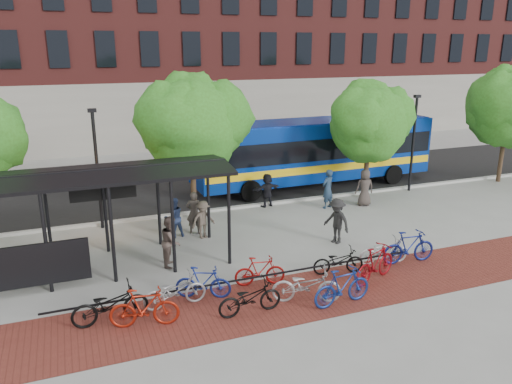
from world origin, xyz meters
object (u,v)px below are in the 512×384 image
object	(u,v)px
tree_b	(193,121)
pedestrian_1	(194,213)
bike_7	(342,287)
pedestrian_6	(365,188)
bike_2	(175,291)
bike_8	(338,261)
bike_1	(144,308)
pedestrian_9	(337,221)
lamp_post_left	(97,166)
bus	(314,148)
tree_c	(370,119)
bus_shelter	(70,188)
bike_3	(203,282)
pedestrian_2	(174,218)
bike_10	(383,251)
pedestrian_5	(267,190)
lamp_post_right	(413,140)
bike_6	(306,285)
pedestrian_8	(171,241)
pedestrian_7	(328,189)
bike_4	(250,298)
bike_11	(409,247)
bike_0	(110,304)
pedestrian_3	(203,219)
bike_9	(375,264)
bike_5	(260,271)
tree_d	(510,103)

from	to	relation	value
tree_b	pedestrian_1	world-z (taller)	tree_b
bike_7	pedestrian_6	distance (m)	10.15
bike_2	bike_8	bearing A→B (deg)	-91.58
bike_1	pedestrian_9	xyz separation A→B (m)	(8.09, 3.51, 0.33)
bike_7	bike_8	size ratio (longest dim) A/B	1.12
lamp_post_left	bus	xyz separation A→B (m)	(11.62, 2.85, -0.65)
tree_c	pedestrian_6	world-z (taller)	tree_c
tree_c	bike_8	bearing A→B (deg)	-128.60
bus_shelter	bike_3	bearing A→B (deg)	-44.62
bike_2	pedestrian_2	bearing A→B (deg)	-15.59
bike_10	pedestrian_5	size ratio (longest dim) A/B	1.12
tree_b	bike_3	size ratio (longest dim) A/B	3.70
lamp_post_right	bike_6	distance (m)	14.12
bus_shelter	lamp_post_left	distance (m)	4.24
lamp_post_right	pedestrian_9	size ratio (longest dim) A/B	2.79
bike_8	pedestrian_8	bearing A→B (deg)	73.30
pedestrian_7	lamp_post_right	bearing A→B (deg)	167.74
tree_b	bike_7	distance (m)	10.27
bus_shelter	bike_4	distance (m)	7.19
bike_2	pedestrian_9	distance (m)	7.57
bike_4	pedestrian_9	distance (m)	6.45
pedestrian_8	bike_1	bearing A→B (deg)	179.09
bike_4	bike_10	world-z (taller)	bike_4
tree_c	pedestrian_9	bearing A→B (deg)	-132.98
lamp_post_left	bike_11	distance (m)	12.84
bike_1	tree_c	bearing A→B (deg)	-44.35
bus	pedestrian_6	size ratio (longest dim) A/B	7.51
pedestrian_6	bike_10	bearing A→B (deg)	74.48
bike_4	pedestrian_1	distance (m)	6.98
bike_0	pedestrian_2	distance (m)	6.64
bike_0	pedestrian_6	distance (m)	14.34
pedestrian_2	bike_7	bearing A→B (deg)	105.78
pedestrian_8	pedestrian_6	bearing A→B (deg)	-49.72
lamp_post_right	pedestrian_6	size ratio (longest dim) A/B	2.83
tree_b	bike_6	distance (m)	9.63
pedestrian_5	lamp_post_right	bearing A→B (deg)	168.17
bus	bike_1	size ratio (longest dim) A/B	7.00
bike_0	pedestrian_2	size ratio (longest dim) A/B	1.28
pedestrian_3	pedestrian_8	size ratio (longest dim) A/B	0.86
bike_4	pedestrian_2	size ratio (longest dim) A/B	1.16
bike_6	bike_9	xyz separation A→B (m)	(2.77, 0.46, 0.07)
pedestrian_8	bike_0	bearing A→B (deg)	164.38
bike_9	pedestrian_5	world-z (taller)	pedestrian_5
bus_shelter	pedestrian_8	size ratio (longest dim) A/B	5.77
tree_b	bike_5	xyz separation A→B (m)	(0.30, -7.18, -3.96)
bike_7	pedestrian_7	world-z (taller)	pedestrian_7
tree_d	pedestrian_7	xyz separation A→B (m)	(-11.71, -0.81, -3.51)
tree_c	bike_0	size ratio (longest dim) A/B	2.75
bike_2	tree_c	bearing A→B (deg)	-60.61
tree_b	bike_8	xyz separation A→B (m)	(3.14, -7.34, -3.99)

